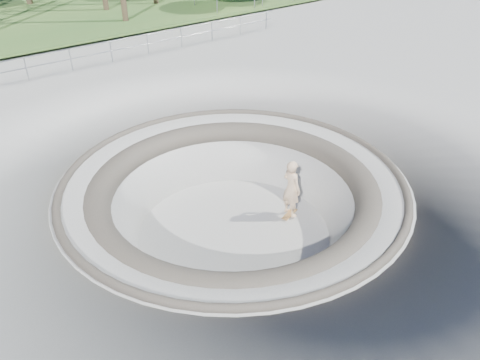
{
  "coord_description": "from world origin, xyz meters",
  "views": [
    {
      "loc": [
        -7.24,
        -9.26,
        7.35
      ],
      "look_at": [
        0.26,
        -0.0,
        -0.1
      ],
      "focal_mm": 35.0,
      "sensor_mm": 36.0,
      "label": 1
    }
  ],
  "objects": [
    {
      "name": "ground",
      "position": [
        0.0,
        0.0,
        0.0
      ],
      "size": [
        180.0,
        180.0,
        0.0
      ],
      "primitive_type": "plane",
      "color": "#A8A7A3",
      "rests_on": "ground"
    },
    {
      "name": "skater",
      "position": [
        1.95,
        -0.54,
        -0.83
      ],
      "size": [
        0.51,
        0.75,
        1.99
      ],
      "primitive_type": "imported",
      "rotation": [
        0.0,
        0.0,
        1.53
      ],
      "color": "#D4AF89",
      "rests_on": "skateboard"
    },
    {
      "name": "skate_bowl",
      "position": [
        0.0,
        0.0,
        -1.83
      ],
      "size": [
        14.0,
        14.0,
        4.1
      ],
      "color": "#A8A7A3",
      "rests_on": "ground"
    },
    {
      "name": "skateboard",
      "position": [
        1.95,
        -0.54,
        -1.84
      ],
      "size": [
        0.77,
        0.41,
        0.08
      ],
      "color": "olive",
      "rests_on": "ground"
    },
    {
      "name": "safety_railing",
      "position": [
        0.0,
        12.0,
        0.69
      ],
      "size": [
        25.0,
        0.06,
        1.03
      ],
      "color": "gray",
      "rests_on": "ground"
    }
  ]
}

